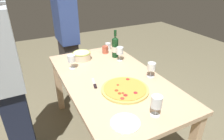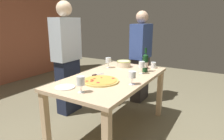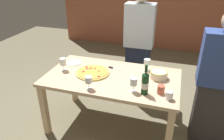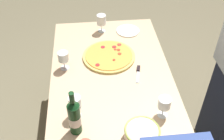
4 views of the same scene
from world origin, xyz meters
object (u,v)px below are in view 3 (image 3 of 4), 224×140
object	(u,v)px
wine_glass_near_pizza	(134,82)
pizza	(92,73)
wine_glass_far_left	(147,63)
side_plate	(74,63)
wine_bottle	(145,83)
wine_glass_far_right	(63,62)
cup_amber	(161,90)
pizza_knife	(113,68)
person_guest_left	(218,83)
person_host	(139,44)
wine_glass_by_bottle	(89,80)
cup_ceramic	(169,95)
serving_bowl	(159,74)
dining_table	(112,83)

from	to	relation	value
wine_glass_near_pizza	pizza	bearing A→B (deg)	155.74
wine_glass_far_left	side_plate	xyz separation A→B (m)	(-0.98, -0.08, -0.10)
wine_bottle	pizza	bearing A→B (deg)	159.43
wine_glass_far_right	cup_amber	distance (m)	1.25
wine_bottle	pizza_knife	xyz separation A→B (m)	(-0.49, 0.47, -0.12)
pizza	pizza_knife	bearing A→B (deg)	45.40
cup_amber	person_guest_left	distance (m)	0.67
person_guest_left	side_plate	bearing A→B (deg)	-8.51
wine_glass_far_right	person_host	distance (m)	1.21
wine_glass_by_bottle	cup_amber	size ratio (longest dim) A/B	1.63
wine_glass_far_left	pizza_knife	bearing A→B (deg)	-168.65
cup_ceramic	person_guest_left	world-z (taller)	person_guest_left
cup_amber	pizza_knife	distance (m)	0.77
wine_glass_far_right	pizza_knife	xyz separation A→B (m)	(0.59, 0.23, -0.11)
wine_glass_by_bottle	wine_glass_far_left	distance (m)	0.83
serving_bowl	person_guest_left	bearing A→B (deg)	-0.39
wine_glass_far_left	person_host	world-z (taller)	person_host
dining_table	side_plate	world-z (taller)	side_plate
wine_glass_far_right	wine_glass_far_left	bearing A→B (deg)	17.53
dining_table	wine_glass_by_bottle	xyz separation A→B (m)	(-0.15, -0.35, 0.20)
wine_glass_far_right	cup_amber	bearing A→B (deg)	-8.18
wine_glass_near_pizza	person_host	size ratio (longest dim) A/B	0.10
serving_bowl	pizza_knife	bearing A→B (deg)	171.99
pizza	wine_glass_far_right	distance (m)	0.40
wine_glass_near_pizza	pizza_knife	size ratio (longest dim) A/B	0.89
side_plate	person_guest_left	size ratio (longest dim) A/B	0.13
pizza_knife	cup_amber	bearing A→B (deg)	-32.39
wine_bottle	wine_glass_by_bottle	world-z (taller)	wine_bottle
wine_bottle	dining_table	bearing A→B (deg)	149.02
person_host	person_guest_left	size ratio (longest dim) A/B	1.07
wine_bottle	side_plate	xyz separation A→B (m)	(-1.05, 0.47, -0.12)
dining_table	person_host	xyz separation A→B (m)	(0.15, 0.89, 0.21)
wine_bottle	wine_glass_far_left	distance (m)	0.55
wine_bottle	side_plate	size ratio (longest dim) A/B	1.56
pizza	cup_ceramic	distance (m)	0.99
pizza	person_host	bearing A→B (deg)	66.04
wine_glass_by_bottle	pizza_knife	world-z (taller)	wine_glass_by_bottle
wine_glass_by_bottle	person_host	distance (m)	1.28
dining_table	wine_glass_near_pizza	size ratio (longest dim) A/B	9.79
cup_ceramic	serving_bowl	bearing A→B (deg)	110.27
pizza_knife	person_guest_left	world-z (taller)	person_guest_left
serving_bowl	cup_amber	world-z (taller)	serving_bowl
person_guest_left	wine_glass_by_bottle	bearing A→B (deg)	13.55
serving_bowl	side_plate	xyz separation A→B (m)	(-1.15, 0.09, -0.05)
wine_glass_near_pizza	cup_ceramic	distance (m)	0.38
wine_glass_far_right	cup_ceramic	bearing A→B (deg)	-11.15
wine_glass_far_left	wine_glass_by_bottle	bearing A→B (deg)	-129.65
wine_glass_near_pizza	cup_ceramic	xyz separation A→B (m)	(0.37, -0.03, -0.07)
dining_table	serving_bowl	distance (m)	0.57
serving_bowl	side_plate	distance (m)	1.16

